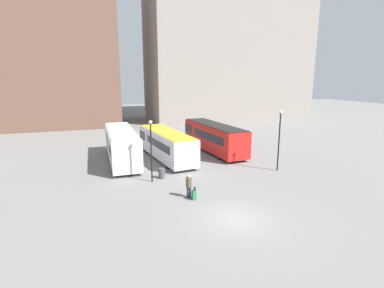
{
  "coord_description": "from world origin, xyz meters",
  "views": [
    {
      "loc": [
        -7.61,
        -14.58,
        8.16
      ],
      "look_at": [
        1.42,
        12.52,
        1.79
      ],
      "focal_mm": 28.0,
      "sensor_mm": 36.0,
      "label": 1
    }
  ],
  "objects": [
    {
      "name": "lamp_post_0",
      "position": [
        -3.45,
        8.02,
        2.96
      ],
      "size": [
        0.28,
        0.28,
        4.94
      ],
      "color": "black",
      "rests_on": "ground_plane"
    },
    {
      "name": "building_block_left",
      "position": [
        -17.3,
        42.12,
        13.75
      ],
      "size": [
        28.53,
        13.67,
        27.51
      ],
      "color": "brown",
      "rests_on": "ground_plane"
    },
    {
      "name": "bus_0",
      "position": [
        -5.12,
        14.94,
        1.72
      ],
      "size": [
        2.56,
        10.62,
        3.16
      ],
      "rotation": [
        0.0,
        0.0,
        1.57
      ],
      "color": "silver",
      "rests_on": "ground_plane"
    },
    {
      "name": "trash_bin",
      "position": [
        -2.55,
        8.56,
        0.42
      ],
      "size": [
        0.52,
        0.52,
        0.85
      ],
      "color": "#47474C",
      "rests_on": "ground_plane"
    },
    {
      "name": "suitcase",
      "position": [
        -1.41,
        3.57,
        0.34
      ],
      "size": [
        0.29,
        0.44,
        0.96
      ],
      "rotation": [
        0.0,
        0.0,
        1.5
      ],
      "color": "#28844C",
      "rests_on": "ground_plane"
    },
    {
      "name": "bus_1",
      "position": [
        -0.75,
        14.41,
        1.57
      ],
      "size": [
        3.78,
        10.52,
        2.87
      ],
      "rotation": [
        0.0,
        0.0,
        1.7
      ],
      "color": "silver",
      "rests_on": "ground_plane"
    },
    {
      "name": "lamp_post_1",
      "position": [
        7.77,
        7.38,
        3.19
      ],
      "size": [
        0.28,
        0.28,
        5.38
      ],
      "color": "black",
      "rests_on": "ground_plane"
    },
    {
      "name": "ground_plane",
      "position": [
        0.0,
        0.0,
        0.0
      ],
      "size": [
        160.0,
        160.0,
        0.0
      ],
      "primitive_type": "plane",
      "color": "slate"
    },
    {
      "name": "traveler",
      "position": [
        -1.63,
        4.04,
        0.99
      ],
      "size": [
        0.46,
        0.46,
        1.67
      ],
      "rotation": [
        0.0,
        0.0,
        1.5
      ],
      "color": "#382D4C",
      "rests_on": "ground_plane"
    },
    {
      "name": "bus_2",
      "position": [
        5.12,
        15.92,
        1.68
      ],
      "size": [
        3.47,
        11.09,
        3.08
      ],
      "rotation": [
        0.0,
        0.0,
        1.65
      ],
      "color": "red",
      "rests_on": "ground_plane"
    },
    {
      "name": "building_block_right",
      "position": [
        18.57,
        42.12,
        17.66
      ],
      "size": [
        31.06,
        14.46,
        35.32
      ],
      "color": "gray",
      "rests_on": "ground_plane"
    }
  ]
}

